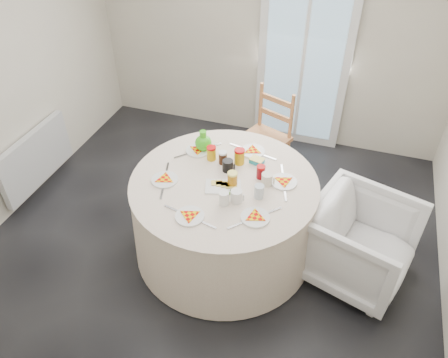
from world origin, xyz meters
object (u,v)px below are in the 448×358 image
(radiator, at_px, (36,158))
(table, at_px, (224,217))
(wooden_chair, at_px, (264,140))
(green_pitcher, at_px, (203,141))
(armchair, at_px, (360,241))

(radiator, relative_size, table, 0.63)
(wooden_chair, distance_m, green_pitcher, 0.93)
(wooden_chair, bearing_deg, green_pitcher, -94.30)
(radiator, height_order, table, table)
(green_pitcher, bearing_deg, armchair, -10.86)
(wooden_chair, height_order, green_pitcher, wooden_chair)
(table, relative_size, armchair, 1.95)
(table, distance_m, green_pitcher, 0.69)
(radiator, distance_m, armchair, 3.22)
(table, height_order, armchair, armchair)
(armchair, height_order, green_pitcher, green_pitcher)
(radiator, height_order, wooden_chair, wooden_chair)
(armchair, bearing_deg, wooden_chair, 63.17)
(table, distance_m, armchair, 1.14)
(wooden_chair, relative_size, armchair, 1.23)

